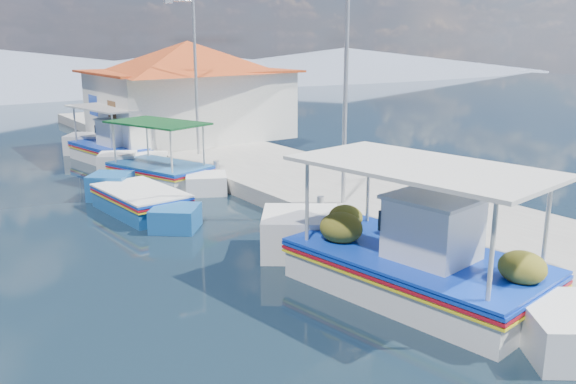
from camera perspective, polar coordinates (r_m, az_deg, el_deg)
ground at (r=12.80m, az=-4.97°, el=-8.26°), size 160.00×160.00×0.00m
quay at (r=20.60m, az=0.91°, el=1.28°), size 5.00×44.00×0.50m
bollards at (r=18.77m, az=-2.96°, el=1.21°), size 0.20×17.20×0.30m
main_caique at (r=12.16m, az=11.90°, el=-6.93°), size 3.42×8.77×2.92m
caique_green_canopy at (r=21.52m, az=-12.21°, el=1.82°), size 3.25×6.13×2.42m
caique_blue_hull at (r=17.97m, az=-14.01°, el=-1.01°), size 2.03×5.83×1.04m
caique_far at (r=25.89m, az=-16.43°, el=3.89°), size 2.85×7.14×2.53m
harbor_building at (r=28.08m, az=-9.48°, el=9.81°), size 10.49×10.49×4.40m
lamp_post_near at (r=16.09m, az=5.32°, el=10.52°), size 1.21×0.14×6.00m
lamp_post_far at (r=23.69m, az=-9.09°, el=11.62°), size 1.21×0.14×6.00m
mountain_ridge at (r=67.50m, az=-24.63°, el=10.65°), size 171.40×96.00×5.50m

